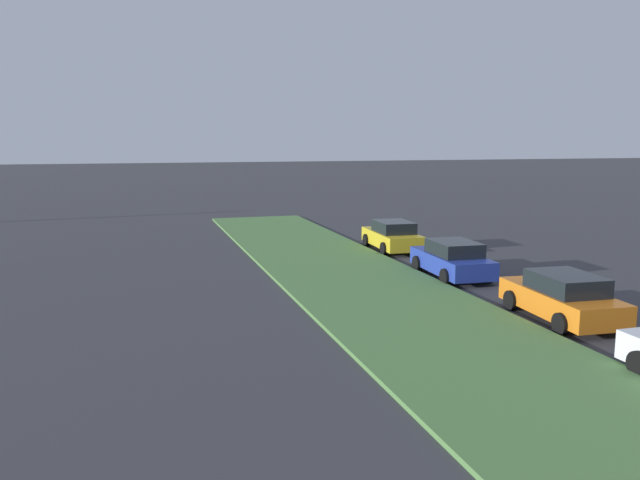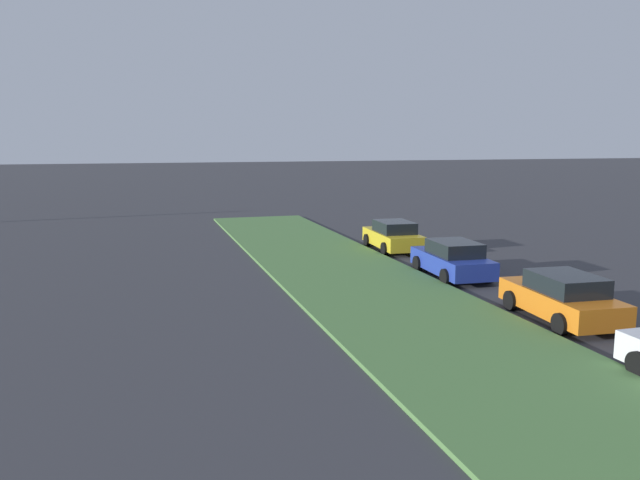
{
  "view_description": "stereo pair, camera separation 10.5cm",
  "coord_description": "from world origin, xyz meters",
  "views": [
    {
      "loc": [
        -2.86,
        14.46,
        5.46
      ],
      "look_at": [
        19.42,
        7.79,
        1.72
      ],
      "focal_mm": 35.2,
      "sensor_mm": 36.0,
      "label": 1
    },
    {
      "loc": [
        -2.89,
        14.36,
        5.46
      ],
      "look_at": [
        19.42,
        7.79,
        1.72
      ],
      "focal_mm": 35.2,
      "sensor_mm": 36.0,
      "label": 2
    }
  ],
  "objects": [
    {
      "name": "parked_car_yellow",
      "position": [
        25.61,
        2.17,
        0.72
      ],
      "size": [
        4.38,
        2.17,
        1.47
      ],
      "rotation": [
        0.0,
        0.0,
        -0.05
      ],
      "color": "gold",
      "rests_on": "ground"
    },
    {
      "name": "parked_car_orange",
      "position": [
        12.78,
        2.07,
        0.72
      ],
      "size": [
        4.4,
        2.22,
        1.47
      ],
      "rotation": [
        0.0,
        0.0,
        -0.06
      ],
      "color": "orange",
      "rests_on": "ground"
    },
    {
      "name": "grass_median",
      "position": [
        10.0,
        6.33,
        0.06
      ],
      "size": [
        60.0,
        6.0,
        0.12
      ],
      "primitive_type": "cube",
      "color": "#517F42",
      "rests_on": "ground"
    },
    {
      "name": "parked_car_blue",
      "position": [
        19.24,
        2.31,
        0.72
      ],
      "size": [
        4.37,
        2.16,
        1.47
      ],
      "rotation": [
        0.0,
        0.0,
        -0.04
      ],
      "color": "#23389E",
      "rests_on": "ground"
    }
  ]
}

